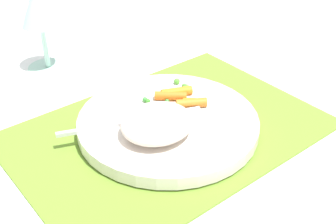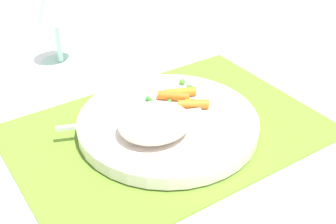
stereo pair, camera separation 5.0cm
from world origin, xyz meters
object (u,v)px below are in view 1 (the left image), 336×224
fork (146,120)px  rice_mound (157,123)px  plate (168,123)px  wine_glass (39,9)px  carrot_portion (182,97)px

fork → rice_mound: bearing=-98.8°
plate → rice_mound: rice_mound is taller
plate → wine_glass: bearing=98.7°
plate → rice_mound: size_ratio=2.56×
plate → wine_glass: 0.32m
fork → wine_glass: (-0.02, 0.29, 0.09)m
rice_mound → carrot_portion: bearing=28.2°
wine_glass → fork: bearing=-87.0°
carrot_portion → wine_glass: size_ratio=0.45×
rice_mound → wine_glass: bearing=91.8°
plate → carrot_portion: size_ratio=3.62×
plate → wine_glass: wine_glass is taller
carrot_portion → wine_glass: (-0.09, 0.28, 0.08)m
wine_glass → rice_mound: bearing=-88.2°
carrot_portion → fork: (-0.08, -0.01, -0.00)m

